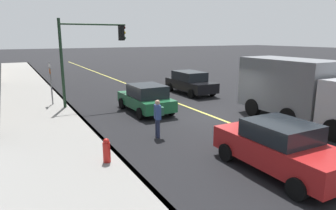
{
  "coord_description": "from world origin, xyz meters",
  "views": [
    {
      "loc": [
        -12.11,
        9.25,
        4.07
      ],
      "look_at": [
        -1.36,
        3.5,
        1.31
      ],
      "focal_mm": 32.44,
      "sensor_mm": 36.0,
      "label": 1
    }
  ],
  "objects_px": {
    "pedestrian_with_backpack": "(158,116)",
    "traffic_light_mast": "(89,47)",
    "car_red": "(280,147)",
    "truck_gray": "(300,89)",
    "street_sign_post": "(51,80)",
    "fire_hydrant": "(107,153)",
    "car_black": "(190,82)",
    "car_green": "(146,98)"
  },
  "relations": [
    {
      "from": "car_green",
      "to": "fire_hydrant",
      "type": "bearing_deg",
      "value": 145.96
    },
    {
      "from": "car_green",
      "to": "car_red",
      "type": "distance_m",
      "value": 8.86
    },
    {
      "from": "pedestrian_with_backpack",
      "to": "street_sign_post",
      "type": "distance_m",
      "value": 8.55
    },
    {
      "from": "truck_gray",
      "to": "traffic_light_mast",
      "type": "xyz_separation_m",
      "value": [
        7.97,
        7.97,
        1.86
      ]
    },
    {
      "from": "pedestrian_with_backpack",
      "to": "traffic_light_mast",
      "type": "distance_m",
      "value": 7.32
    },
    {
      "from": "car_red",
      "to": "street_sign_post",
      "type": "xyz_separation_m",
      "value": [
        12.66,
        4.83,
        0.76
      ]
    },
    {
      "from": "car_black",
      "to": "street_sign_post",
      "type": "xyz_separation_m",
      "value": [
        0.24,
        9.46,
        0.74
      ]
    },
    {
      "from": "traffic_light_mast",
      "to": "pedestrian_with_backpack",
      "type": "bearing_deg",
      "value": -171.63
    },
    {
      "from": "car_green",
      "to": "truck_gray",
      "type": "bearing_deg",
      "value": -133.25
    },
    {
      "from": "car_black",
      "to": "street_sign_post",
      "type": "bearing_deg",
      "value": 88.57
    },
    {
      "from": "car_black",
      "to": "fire_hydrant",
      "type": "relative_size",
      "value": 4.8
    },
    {
      "from": "fire_hydrant",
      "to": "street_sign_post",
      "type": "bearing_deg",
      "value": 1.78
    },
    {
      "from": "truck_gray",
      "to": "street_sign_post",
      "type": "relative_size",
      "value": 2.49
    },
    {
      "from": "traffic_light_mast",
      "to": "fire_hydrant",
      "type": "bearing_deg",
      "value": 168.61
    },
    {
      "from": "car_green",
      "to": "car_red",
      "type": "xyz_separation_m",
      "value": [
        -8.85,
        -0.48,
        0.02
      ]
    },
    {
      "from": "car_red",
      "to": "car_green",
      "type": "bearing_deg",
      "value": 3.13
    },
    {
      "from": "fire_hydrant",
      "to": "car_black",
      "type": "bearing_deg",
      "value": -43.76
    },
    {
      "from": "traffic_light_mast",
      "to": "fire_hydrant",
      "type": "relative_size",
      "value": 5.36
    },
    {
      "from": "car_red",
      "to": "truck_gray",
      "type": "xyz_separation_m",
      "value": [
        3.52,
        -5.18,
        0.81
      ]
    },
    {
      "from": "truck_gray",
      "to": "traffic_light_mast",
      "type": "height_order",
      "value": "traffic_light_mast"
    },
    {
      "from": "street_sign_post",
      "to": "fire_hydrant",
      "type": "height_order",
      "value": "street_sign_post"
    },
    {
      "from": "car_red",
      "to": "pedestrian_with_backpack",
      "type": "height_order",
      "value": "car_red"
    },
    {
      "from": "traffic_light_mast",
      "to": "car_red",
      "type": "bearing_deg",
      "value": -166.36
    },
    {
      "from": "car_black",
      "to": "pedestrian_with_backpack",
      "type": "height_order",
      "value": "car_black"
    },
    {
      "from": "car_black",
      "to": "traffic_light_mast",
      "type": "height_order",
      "value": "traffic_light_mast"
    },
    {
      "from": "car_red",
      "to": "pedestrian_with_backpack",
      "type": "distance_m",
      "value": 5.03
    },
    {
      "from": "car_green",
      "to": "car_red",
      "type": "relative_size",
      "value": 0.96
    },
    {
      "from": "car_black",
      "to": "pedestrian_with_backpack",
      "type": "bearing_deg",
      "value": 140.27
    },
    {
      "from": "truck_gray",
      "to": "car_black",
      "type": "bearing_deg",
      "value": 3.52
    },
    {
      "from": "car_green",
      "to": "truck_gray",
      "type": "xyz_separation_m",
      "value": [
        -5.33,
        -5.66,
        0.83
      ]
    },
    {
      "from": "traffic_light_mast",
      "to": "car_green",
      "type": "bearing_deg",
      "value": -138.89
    },
    {
      "from": "pedestrian_with_backpack",
      "to": "traffic_light_mast",
      "type": "xyz_separation_m",
      "value": [
        6.79,
        1.0,
        2.57
      ]
    },
    {
      "from": "pedestrian_with_backpack",
      "to": "traffic_light_mast",
      "type": "relative_size",
      "value": 0.31
    },
    {
      "from": "car_green",
      "to": "traffic_light_mast",
      "type": "relative_size",
      "value": 0.81
    },
    {
      "from": "truck_gray",
      "to": "traffic_light_mast",
      "type": "distance_m",
      "value": 11.42
    },
    {
      "from": "truck_gray",
      "to": "car_red",
      "type": "bearing_deg",
      "value": 124.2
    },
    {
      "from": "street_sign_post",
      "to": "car_green",
      "type": "bearing_deg",
      "value": -131.28
    },
    {
      "from": "traffic_light_mast",
      "to": "street_sign_post",
      "type": "height_order",
      "value": "traffic_light_mast"
    },
    {
      "from": "truck_gray",
      "to": "traffic_light_mast",
      "type": "bearing_deg",
      "value": 45.0
    },
    {
      "from": "truck_gray",
      "to": "fire_hydrant",
      "type": "relative_size",
      "value": 7.0
    },
    {
      "from": "car_green",
      "to": "street_sign_post",
      "type": "height_order",
      "value": "street_sign_post"
    },
    {
      "from": "car_green",
      "to": "street_sign_post",
      "type": "distance_m",
      "value": 5.84
    }
  ]
}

